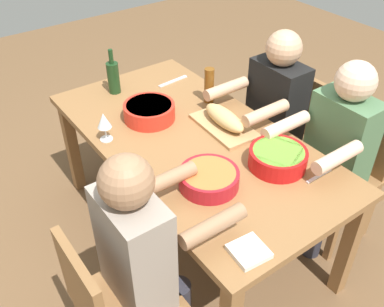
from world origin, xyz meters
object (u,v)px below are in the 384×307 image
Objects in this scene: diner_near_right at (144,250)px; chair_far_right at (347,167)px; chair_far_center at (287,129)px; wine_glass at (104,122)px; serving_bowl_greens at (149,111)px; diner_far_center at (271,110)px; beer_bottle at (209,85)px; napkin_stack at (249,251)px; dining_table at (192,150)px; chair_near_right at (110,303)px; bread_loaf at (224,118)px; wine_bottle at (113,77)px; serving_bowl_fruit at (209,178)px; cutting_board at (224,126)px; diner_far_right at (334,148)px; serving_bowl_salad at (278,157)px.

chair_far_right is at bearing 90.00° from diner_near_right.
wine_glass reaches higher than chair_far_center.
diner_far_center is at bearing 66.61° from serving_bowl_greens.
beer_bottle is 1.33× the size of wine_glass.
napkin_stack is (0.29, 0.31, 0.05)m from diner_near_right.
diner_far_center reaches higher than dining_table.
diner_near_right is (0.00, 0.18, 0.21)m from chair_near_right.
wine_bottle is at bearing -157.24° from bread_loaf.
chair_far_right is at bearing 82.53° from serving_bowl_fruit.
diner_far_center reaches higher than cutting_board.
diner_far_right reaches higher than serving_bowl_salad.
chair_far_center is at bearing 61.61° from beer_bottle.
cutting_board is at bearing 119.97° from diner_near_right.
serving_bowl_fruit is 0.97× the size of serving_bowl_greens.
bread_loaf is 1.93× the size of wine_glass.
diner_far_right is 0.62m from cutting_board.
serving_bowl_salad is 1.00× the size of wine_bottle.
wine_bottle is at bearing 147.07° from wine_glass.
wine_bottle is 1.32× the size of beer_bottle.
chair_far_right reaches higher than napkin_stack.
beer_bottle is at bearing 158.75° from cutting_board.
chair_near_right is 1.65m from chair_far_center.
diner_near_right is 1.41m from chair_far_right.
bread_loaf is (-0.47, -0.58, 0.32)m from chair_far_right.
chair_far_center is 0.80m from serving_bowl_salad.
chair_near_right is at bearing -64.83° from cutting_board.
wine_bottle reaches higher than beer_bottle.
diner_near_right is 1.41× the size of chair_far_right.
chair_far_center reaches higher than serving_bowl_salad.
wine_bottle is (-0.70, -0.10, 0.19)m from dining_table.
diner_near_right is at bearing -90.00° from chair_far_right.
chair_far_center is 0.28m from diner_far_center.
serving_bowl_fruit is at bearing 106.02° from diner_near_right.
bread_loaf is 0.31m from beer_bottle.
chair_far_center is 2.12× the size of cutting_board.
bread_loaf is 0.79m from wine_bottle.
serving_bowl_fruit reaches higher than cutting_board.
cutting_board is 0.91m from napkin_stack.
chair_near_right is at bearing -58.01° from dining_table.
diner_near_right is 1.00× the size of diner_far_center.
diner_far_right is 3.75× the size of bread_loaf.
chair_far_right is 1.53m from wine_bottle.
serving_bowl_salad is 0.92m from wine_glass.
chair_far_center is at bearing 111.00° from serving_bowl_fruit.
diner_far_right reaches higher than chair_far_center.
napkin_stack reaches higher than cutting_board.
chair_far_center is at bearing 92.56° from bread_loaf.
diner_near_right reaches higher than dining_table.
chair_near_right is 1.41m from diner_far_right.
serving_bowl_salad reaches higher than dining_table.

